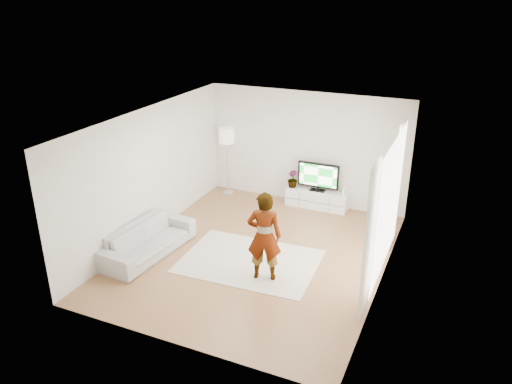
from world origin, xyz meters
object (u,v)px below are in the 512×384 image
at_px(player, 264,236).
at_px(television, 318,176).
at_px(media_console, 317,199).
at_px(rug, 249,261).
at_px(sofa, 148,240).
at_px(floor_lamp, 227,138).

bearing_deg(player, television, -104.92).
distance_m(media_console, player, 3.56).
relative_size(television, player, 0.59).
xyz_separation_m(television, rug, (-0.42, -3.09, -0.81)).
relative_size(media_console, sofa, 0.70).
bearing_deg(floor_lamp, rug, -56.39).
bearing_deg(rug, sofa, -164.96).
distance_m(player, sofa, 2.57).
relative_size(television, sofa, 0.47).
bearing_deg(television, sofa, -123.86).
xyz_separation_m(media_console, sofa, (-2.44, -3.61, 0.10)).
bearing_deg(media_console, floor_lamp, -178.46).
relative_size(television, rug, 0.39).
bearing_deg(sofa, floor_lamp, 4.64).
distance_m(media_console, television, 0.60).
bearing_deg(television, rug, -97.80).
xyz_separation_m(rug, sofa, (-2.01, -0.54, 0.31)).
xyz_separation_m(media_console, rug, (-0.42, -3.07, -0.21)).
bearing_deg(television, player, -88.86).
distance_m(media_console, sofa, 4.36).
xyz_separation_m(television, sofa, (-2.44, -3.64, -0.50)).
height_order(media_console, television, television).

